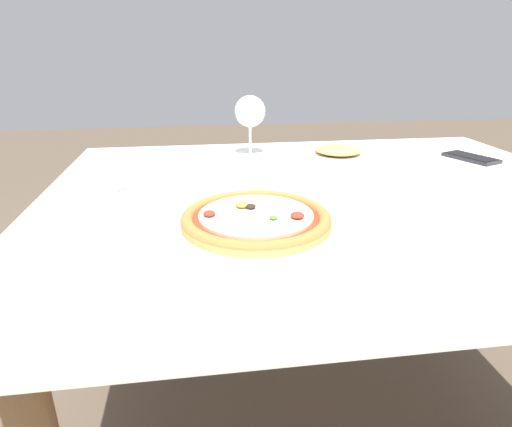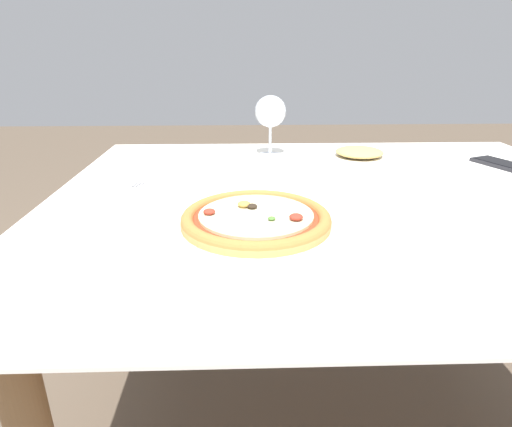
# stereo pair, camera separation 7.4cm
# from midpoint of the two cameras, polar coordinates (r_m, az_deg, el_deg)

# --- Properties ---
(dining_table) EXTENTS (1.28, 1.04, 0.72)m
(dining_table) POSITION_cam_midpoint_polar(r_m,az_deg,el_deg) (0.98, 8.04, -1.64)
(dining_table) COLOR #997047
(dining_table) RESTS_ON ground_plane
(pizza_plate) EXTENTS (0.31, 0.31, 0.04)m
(pizza_plate) POSITION_cam_midpoint_polar(r_m,az_deg,el_deg) (0.75, -2.84, -1.01)
(pizza_plate) COLOR white
(pizza_plate) RESTS_ON dining_table
(fork) EXTENTS (0.05, 0.17, 0.00)m
(fork) POSITION_cam_midpoint_polar(r_m,az_deg,el_deg) (0.96, -20.21, 1.91)
(fork) COLOR silver
(fork) RESTS_ON dining_table
(wine_glass_far_left) EXTENTS (0.09, 0.09, 0.17)m
(wine_glass_far_left) POSITION_cam_midpoint_polar(r_m,az_deg,el_deg) (1.24, -2.56, 13.27)
(wine_glass_far_left) COLOR silver
(wine_glass_far_left) RESTS_ON dining_table
(cell_phone) EXTENTS (0.12, 0.16, 0.01)m
(cell_phone) POSITION_cam_midpoint_polar(r_m,az_deg,el_deg) (1.35, 25.35, 6.73)
(cell_phone) COLOR #232328
(cell_phone) RESTS_ON dining_table
(side_plate) EXTENTS (0.23, 0.23, 0.03)m
(side_plate) POSITION_cam_midpoint_polar(r_m,az_deg,el_deg) (1.26, 9.22, 7.96)
(side_plate) COLOR white
(side_plate) RESTS_ON dining_table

